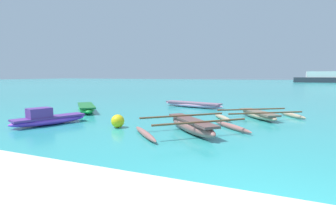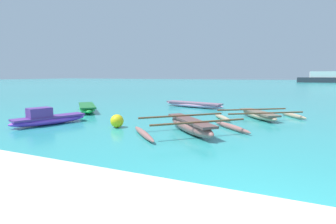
{
  "view_description": "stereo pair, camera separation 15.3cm",
  "coord_description": "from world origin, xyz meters",
  "px_view_note": "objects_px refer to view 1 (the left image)",
  "views": [
    {
      "loc": [
        -0.15,
        -3.31,
        2.03
      ],
      "look_at": [
        -5.05,
        8.26,
        0.25
      ],
      "focal_mm": 28.0,
      "sensor_mm": 36.0,
      "label": 1
    },
    {
      "loc": [
        -0.01,
        -3.25,
        2.03
      ],
      "look_at": [
        -5.05,
        8.26,
        0.25
      ],
      "focal_mm": 28.0,
      "sensor_mm": 36.0,
      "label": 2
    }
  ],
  "objects_px": {
    "moored_boat_0": "(86,108)",
    "moored_boat_3": "(259,115)",
    "moored_boat_2": "(191,126)",
    "distant_ferry": "(322,78)",
    "moored_boat_4": "(48,119)",
    "mooring_buoy_1": "(118,121)",
    "moored_boat_1": "(193,104)"
  },
  "relations": [
    {
      "from": "moored_boat_2",
      "to": "distant_ferry",
      "type": "height_order",
      "value": "distant_ferry"
    },
    {
      "from": "moored_boat_0",
      "to": "moored_boat_3",
      "type": "relative_size",
      "value": 0.69
    },
    {
      "from": "moored_boat_0",
      "to": "moored_boat_4",
      "type": "relative_size",
      "value": 0.92
    },
    {
      "from": "moored_boat_1",
      "to": "moored_boat_2",
      "type": "bearing_deg",
      "value": -60.59
    },
    {
      "from": "moored_boat_0",
      "to": "moored_boat_4",
      "type": "bearing_deg",
      "value": -26.56
    },
    {
      "from": "moored_boat_3",
      "to": "mooring_buoy_1",
      "type": "distance_m",
      "value": 6.58
    },
    {
      "from": "moored_boat_1",
      "to": "moored_boat_2",
      "type": "relative_size",
      "value": 0.98
    },
    {
      "from": "moored_boat_0",
      "to": "moored_boat_2",
      "type": "xyz_separation_m",
      "value": [
        7.01,
        -2.81,
        0.03
      ]
    },
    {
      "from": "moored_boat_4",
      "to": "moored_boat_0",
      "type": "bearing_deg",
      "value": 37.87
    },
    {
      "from": "moored_boat_0",
      "to": "moored_boat_4",
      "type": "height_order",
      "value": "moored_boat_4"
    },
    {
      "from": "moored_boat_3",
      "to": "moored_boat_4",
      "type": "distance_m",
      "value": 9.32
    },
    {
      "from": "distant_ferry",
      "to": "moored_boat_1",
      "type": "bearing_deg",
      "value": -103.1
    },
    {
      "from": "moored_boat_2",
      "to": "mooring_buoy_1",
      "type": "xyz_separation_m",
      "value": [
        -2.91,
        -0.25,
        0.01
      ]
    },
    {
      "from": "moored_boat_2",
      "to": "mooring_buoy_1",
      "type": "distance_m",
      "value": 2.92
    },
    {
      "from": "moored_boat_0",
      "to": "moored_boat_2",
      "type": "distance_m",
      "value": 7.55
    },
    {
      "from": "moored_boat_1",
      "to": "moored_boat_0",
      "type": "bearing_deg",
      "value": -126.03
    },
    {
      "from": "moored_boat_1",
      "to": "distant_ferry",
      "type": "height_order",
      "value": "distant_ferry"
    },
    {
      "from": "moored_boat_3",
      "to": "mooring_buoy_1",
      "type": "height_order",
      "value": "mooring_buoy_1"
    },
    {
      "from": "moored_boat_4",
      "to": "mooring_buoy_1",
      "type": "relative_size",
      "value": 6.06
    },
    {
      "from": "distant_ferry",
      "to": "moored_boat_4",
      "type": "bearing_deg",
      "value": -104.41
    },
    {
      "from": "moored_boat_1",
      "to": "moored_boat_4",
      "type": "xyz_separation_m",
      "value": [
        -3.67,
        -7.99,
        0.07
      ]
    },
    {
      "from": "moored_boat_2",
      "to": "moored_boat_3",
      "type": "relative_size",
      "value": 1.01
    },
    {
      "from": "moored_boat_0",
      "to": "moored_boat_3",
      "type": "height_order",
      "value": "moored_boat_0"
    },
    {
      "from": "distant_ferry",
      "to": "mooring_buoy_1",
      "type": "bearing_deg",
      "value": -102.37
    },
    {
      "from": "moored_boat_2",
      "to": "distant_ferry",
      "type": "xyz_separation_m",
      "value": [
        13.33,
        73.8,
        0.99
      ]
    },
    {
      "from": "mooring_buoy_1",
      "to": "moored_boat_3",
      "type": "bearing_deg",
      "value": 42.2
    },
    {
      "from": "moored_boat_0",
      "to": "moored_boat_1",
      "type": "height_order",
      "value": "moored_boat_0"
    },
    {
      "from": "moored_boat_2",
      "to": "moored_boat_3",
      "type": "distance_m",
      "value": 4.61
    },
    {
      "from": "moored_boat_0",
      "to": "moored_boat_3",
      "type": "bearing_deg",
      "value": 54.75
    },
    {
      "from": "moored_boat_0",
      "to": "moored_boat_2",
      "type": "bearing_deg",
      "value": 24.31
    },
    {
      "from": "moored_boat_3",
      "to": "distant_ferry",
      "type": "distance_m",
      "value": 70.56
    },
    {
      "from": "moored_boat_1",
      "to": "distant_ferry",
      "type": "bearing_deg",
      "value": 89.14
    }
  ]
}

